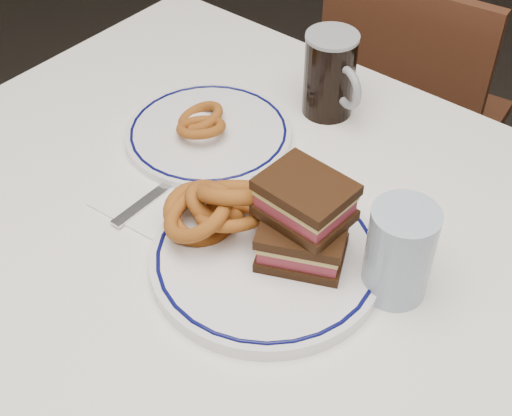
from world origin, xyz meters
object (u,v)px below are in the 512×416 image
Objects in this scene: main_plate at (267,258)px; far_plate at (209,134)px; reuben_sandwich at (304,221)px; beer_mug at (331,74)px; chair_far at (408,115)px.

main_plate is 0.28m from far_plate.
reuben_sandwich is at bearing 44.02° from main_plate.
beer_mug is (-0.13, 0.33, 0.06)m from main_plate.
main_plate is 0.36m from beer_mug.
main_plate is 0.08m from reuben_sandwich.
main_plate is at bearing -135.98° from reuben_sandwich.
reuben_sandwich is at bearing -72.70° from chair_far.
chair_far is 3.12× the size of far_plate.
reuben_sandwich is at bearing -60.77° from beer_mug.
beer_mug reaches higher than reuben_sandwich.
reuben_sandwich is 0.30m from far_plate.
reuben_sandwich is (0.24, -0.77, 0.39)m from chair_far.
chair_far is at bearing 98.89° from beer_mug.
far_plate is (-0.10, -0.18, -0.06)m from beer_mug.
chair_far reaches higher than main_plate.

